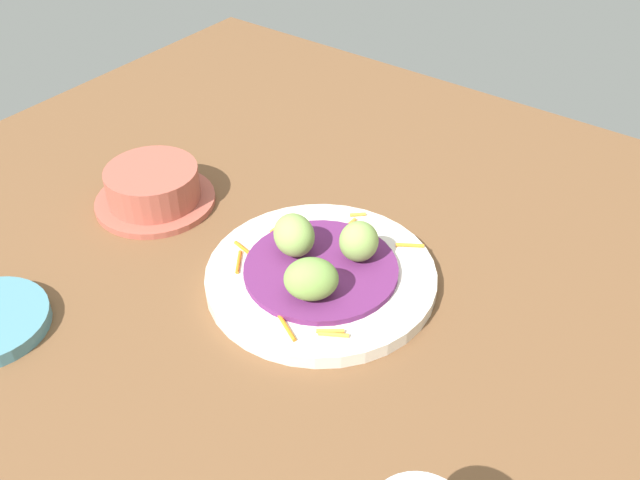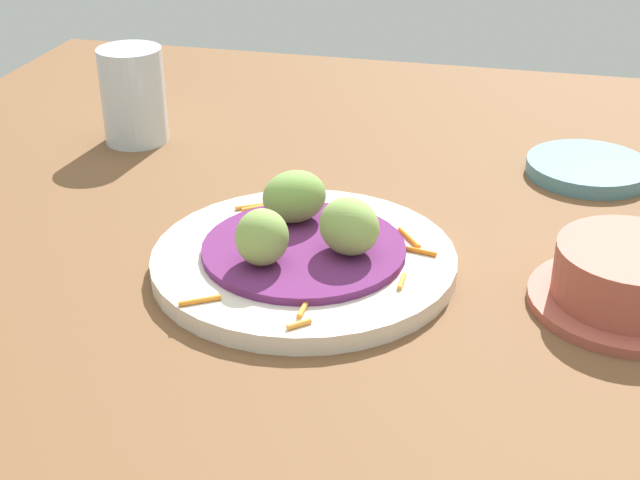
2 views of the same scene
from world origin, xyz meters
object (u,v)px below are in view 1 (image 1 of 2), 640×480
guac_scoop_center (359,241)px  terracotta_bowl (153,188)px  main_plate (321,277)px  guac_scoop_left (314,277)px  guac_scoop_right (290,233)px

guac_scoop_center → terracotta_bowl: guac_scoop_center is taller
main_plate → guac_scoop_left: guac_scoop_left is taller
main_plate → terracotta_bowl: bearing=-179.2°
main_plate → terracotta_bowl: (-25.01, -0.36, 1.49)cm
guac_scoop_right → main_plate: bearing=-3.6°
guac_scoop_left → guac_scoop_center: bearing=86.4°
guac_scoop_left → guac_scoop_center: (0.46, 7.33, 0.03)cm
guac_scoop_right → terracotta_bowl: (-20.78, -0.63, -2.24)cm
guac_scoop_center → terracotta_bowl: size_ratio=0.31×
guac_scoop_right → terracotta_bowl: size_ratio=0.34×
guac_scoop_left → guac_scoop_right: size_ratio=1.10×
main_plate → guac_scoop_right: (-4.23, 0.27, 3.73)cm
guac_scoop_right → terracotta_bowl: bearing=-178.3°
guac_scoop_center → guac_scoop_right: size_ratio=0.90×
main_plate → guac_scoop_left: 5.59cm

